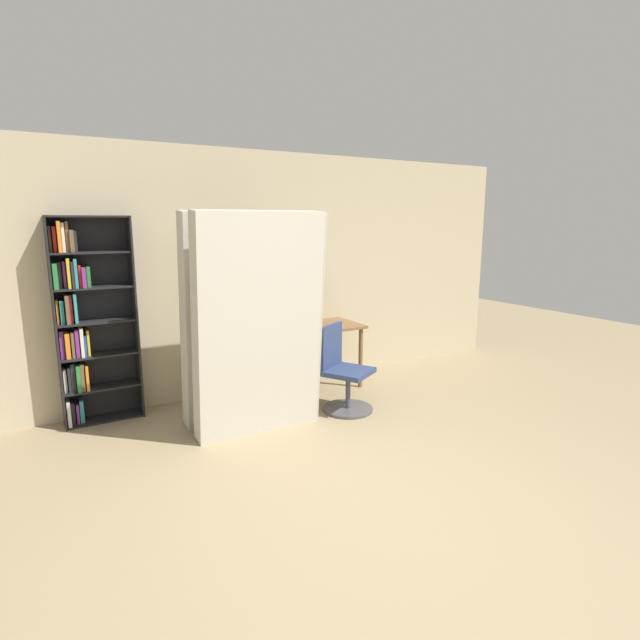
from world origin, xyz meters
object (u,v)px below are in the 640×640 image
object	(u,v)px
monitor	(297,297)
mattress_far	(245,319)
office_chair	(343,377)
bookshelf	(86,321)
mattress_near	(260,326)

from	to	relation	value
monitor	mattress_far	distance (m)	1.18
office_chair	mattress_far	bearing A→B (deg)	164.09
bookshelf	mattress_far	distance (m)	1.50
office_chair	bookshelf	distance (m)	2.57
monitor	office_chair	size ratio (longest dim) A/B	0.77
mattress_near	monitor	bearing A→B (deg)	49.39
monitor	mattress_far	xyz separation A→B (m)	(-0.94, -0.72, -0.04)
office_chair	mattress_near	distance (m)	1.17
monitor	office_chair	distance (m)	1.22
mattress_far	office_chair	bearing A→B (deg)	-15.91
office_chair	bookshelf	size ratio (longest dim) A/B	0.45
office_chair	bookshelf	bearing A→B (deg)	156.45
mattress_far	mattress_near	bearing A→B (deg)	-90.00
mattress_near	mattress_far	size ratio (longest dim) A/B	1.00
office_chair	monitor	bearing A→B (deg)	91.29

